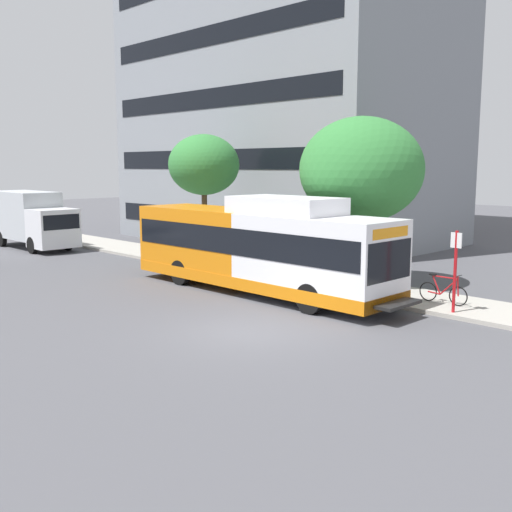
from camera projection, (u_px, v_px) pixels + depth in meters
The scene contains 9 objects.
ground_plane at pixel (103, 291), 22.97m from camera, with size 120.00×120.00×0.00m, color #4C4C51.
sidewalk_curb at pixel (268, 273), 26.41m from camera, with size 3.00×56.00×0.14m, color #A8A399.
transit_bus at pixel (258, 248), 22.47m from camera, with size 2.58×12.25×3.65m.
bus_stop_sign_pole at pixel (455, 265), 18.85m from camera, with size 0.10×0.36×2.60m.
bicycle_parked at pixel (443, 291), 20.24m from camera, with size 0.52×1.76×1.02m.
street_tree_near_stop at pixel (361, 170), 23.27m from camera, with size 4.79×4.79×6.48m.
street_tree_mid_block at pixel (204, 165), 30.02m from camera, with size 3.54×3.54×6.15m.
box_truck_background at pixel (32, 218), 34.82m from camera, with size 2.32×7.01×3.25m.
lattice_comm_tower at pixel (159, 114), 53.32m from camera, with size 1.10×1.10×27.91m.
Camera 1 is at (-11.66, -12.12, 4.73)m, focal length 42.29 mm.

